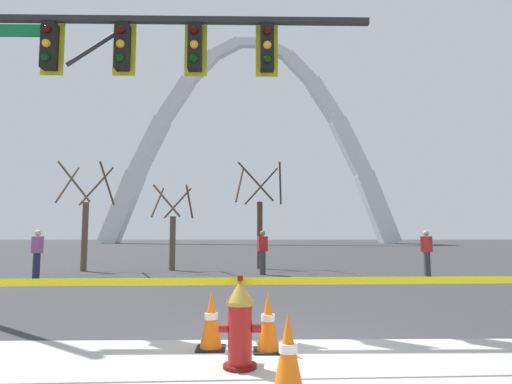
{
  "coord_description": "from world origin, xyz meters",
  "views": [
    {
      "loc": [
        -0.3,
        -5.65,
        1.43
      ],
      "look_at": [
        -0.12,
        5.0,
        2.5
      ],
      "focal_mm": 30.03,
      "sensor_mm": 36.0,
      "label": 1
    }
  ],
  "objects_px": {
    "pedestrian_walking_left": "(263,252)",
    "pedestrian_walking_right": "(37,254)",
    "monument_arch": "(250,149)",
    "traffic_cone_by_hydrant": "(268,322)",
    "traffic_cone_curb_edge": "(211,321)",
    "fire_hydrant": "(240,324)",
    "traffic_cone_mid_sidewalk": "(288,354)",
    "pedestrian_standing_center": "(427,253)",
    "traffic_signal_gantry": "(99,79)"
  },
  "relations": [
    {
      "from": "fire_hydrant",
      "to": "traffic_cone_by_hydrant",
      "type": "distance_m",
      "value": 0.73
    },
    {
      "from": "fire_hydrant",
      "to": "traffic_cone_mid_sidewalk",
      "type": "distance_m",
      "value": 0.91
    },
    {
      "from": "traffic_cone_by_hydrant",
      "to": "pedestrian_standing_center",
      "type": "distance_m",
      "value": 11.25
    },
    {
      "from": "fire_hydrant",
      "to": "traffic_cone_mid_sidewalk",
      "type": "relative_size",
      "value": 1.36
    },
    {
      "from": "traffic_cone_curb_edge",
      "to": "pedestrian_walking_right",
      "type": "relative_size",
      "value": 0.46
    },
    {
      "from": "traffic_signal_gantry",
      "to": "pedestrian_walking_left",
      "type": "distance_m",
      "value": 9.09
    },
    {
      "from": "traffic_cone_by_hydrant",
      "to": "pedestrian_standing_center",
      "type": "relative_size",
      "value": 0.46
    },
    {
      "from": "traffic_cone_mid_sidewalk",
      "to": "traffic_signal_gantry",
      "type": "xyz_separation_m",
      "value": [
        -3.22,
        4.01,
        4.05
      ]
    },
    {
      "from": "traffic_cone_by_hydrant",
      "to": "traffic_cone_mid_sidewalk",
      "type": "xyz_separation_m",
      "value": [
        0.12,
        -1.42,
        0.0
      ]
    },
    {
      "from": "traffic_cone_curb_edge",
      "to": "monument_arch",
      "type": "relative_size",
      "value": 0.01
    },
    {
      "from": "traffic_cone_mid_sidewalk",
      "to": "pedestrian_walking_left",
      "type": "xyz_separation_m",
      "value": [
        0.15,
        11.65,
        0.46
      ]
    },
    {
      "from": "fire_hydrant",
      "to": "traffic_signal_gantry",
      "type": "xyz_separation_m",
      "value": [
        -2.77,
        3.22,
        3.94
      ]
    },
    {
      "from": "traffic_signal_gantry",
      "to": "pedestrian_standing_center",
      "type": "distance_m",
      "value": 11.98
    },
    {
      "from": "monument_arch",
      "to": "pedestrian_walking_left",
      "type": "bearing_deg",
      "value": -89.79
    },
    {
      "from": "fire_hydrant",
      "to": "monument_arch",
      "type": "height_order",
      "value": "monument_arch"
    },
    {
      "from": "traffic_cone_by_hydrant",
      "to": "traffic_cone_mid_sidewalk",
      "type": "relative_size",
      "value": 1.0
    },
    {
      "from": "traffic_cone_curb_edge",
      "to": "pedestrian_walking_left",
      "type": "distance_m",
      "value": 10.17
    },
    {
      "from": "fire_hydrant",
      "to": "traffic_cone_mid_sidewalk",
      "type": "xyz_separation_m",
      "value": [
        0.45,
        -0.79,
        -0.11
      ]
    },
    {
      "from": "traffic_cone_curb_edge",
      "to": "traffic_signal_gantry",
      "type": "xyz_separation_m",
      "value": [
        -2.4,
        2.47,
        4.05
      ]
    },
    {
      "from": "traffic_cone_mid_sidewalk",
      "to": "pedestrian_walking_left",
      "type": "height_order",
      "value": "pedestrian_walking_left"
    },
    {
      "from": "traffic_cone_by_hydrant",
      "to": "monument_arch",
      "type": "relative_size",
      "value": 0.01
    },
    {
      "from": "monument_arch",
      "to": "pedestrian_walking_left",
      "type": "relative_size",
      "value": 31.47
    },
    {
      "from": "pedestrian_standing_center",
      "to": "pedestrian_walking_right",
      "type": "relative_size",
      "value": 1.0
    },
    {
      "from": "traffic_cone_curb_edge",
      "to": "monument_arch",
      "type": "xyz_separation_m",
      "value": [
        0.77,
        66.34,
        15.66
      ]
    },
    {
      "from": "traffic_cone_by_hydrant",
      "to": "pedestrian_walking_right",
      "type": "bearing_deg",
      "value": 129.16
    },
    {
      "from": "traffic_cone_by_hydrant",
      "to": "pedestrian_walking_left",
      "type": "xyz_separation_m",
      "value": [
        0.27,
        10.23,
        0.46
      ]
    },
    {
      "from": "fire_hydrant",
      "to": "pedestrian_walking_left",
      "type": "distance_m",
      "value": 10.89
    },
    {
      "from": "traffic_cone_mid_sidewalk",
      "to": "traffic_cone_curb_edge",
      "type": "bearing_deg",
      "value": 118.27
    },
    {
      "from": "traffic_cone_curb_edge",
      "to": "traffic_signal_gantry",
      "type": "distance_m",
      "value": 5.31
    },
    {
      "from": "traffic_cone_curb_edge",
      "to": "pedestrian_walking_left",
      "type": "height_order",
      "value": "pedestrian_walking_left"
    },
    {
      "from": "traffic_cone_curb_edge",
      "to": "monument_arch",
      "type": "distance_m",
      "value": 68.17
    },
    {
      "from": "pedestrian_walking_left",
      "to": "pedestrian_walking_right",
      "type": "height_order",
      "value": "same"
    },
    {
      "from": "fire_hydrant",
      "to": "pedestrian_standing_center",
      "type": "relative_size",
      "value": 0.62
    },
    {
      "from": "traffic_cone_by_hydrant",
      "to": "pedestrian_walking_right",
      "type": "relative_size",
      "value": 0.46
    },
    {
      "from": "traffic_cone_by_hydrant",
      "to": "pedestrian_walking_right",
      "type": "height_order",
      "value": "pedestrian_walking_right"
    },
    {
      "from": "traffic_cone_by_hydrant",
      "to": "pedestrian_walking_left",
      "type": "distance_m",
      "value": 10.24
    },
    {
      "from": "traffic_cone_curb_edge",
      "to": "monument_arch",
      "type": "bearing_deg",
      "value": 89.33
    },
    {
      "from": "fire_hydrant",
      "to": "traffic_cone_curb_edge",
      "type": "height_order",
      "value": "fire_hydrant"
    },
    {
      "from": "traffic_cone_by_hydrant",
      "to": "traffic_cone_curb_edge",
      "type": "height_order",
      "value": "same"
    },
    {
      "from": "monument_arch",
      "to": "pedestrian_standing_center",
      "type": "height_order",
      "value": "monument_arch"
    },
    {
      "from": "traffic_cone_mid_sidewalk",
      "to": "pedestrian_standing_center",
      "type": "xyz_separation_m",
      "value": [
        5.86,
        10.95,
        0.46
      ]
    },
    {
      "from": "pedestrian_walking_left",
      "to": "pedestrian_standing_center",
      "type": "distance_m",
      "value": 5.75
    },
    {
      "from": "pedestrian_walking_right",
      "to": "traffic_cone_by_hydrant",
      "type": "bearing_deg",
      "value": -50.84
    },
    {
      "from": "traffic_signal_gantry",
      "to": "monument_arch",
      "type": "xyz_separation_m",
      "value": [
        3.17,
        63.87,
        11.62
      ]
    },
    {
      "from": "fire_hydrant",
      "to": "traffic_cone_mid_sidewalk",
      "type": "height_order",
      "value": "fire_hydrant"
    },
    {
      "from": "fire_hydrant",
      "to": "traffic_cone_by_hydrant",
      "type": "bearing_deg",
      "value": 62.29
    },
    {
      "from": "traffic_cone_by_hydrant",
      "to": "traffic_signal_gantry",
      "type": "distance_m",
      "value": 5.72
    },
    {
      "from": "traffic_cone_curb_edge",
      "to": "traffic_signal_gantry",
      "type": "bearing_deg",
      "value": 134.18
    },
    {
      "from": "traffic_cone_mid_sidewalk",
      "to": "pedestrian_walking_left",
      "type": "relative_size",
      "value": 0.46
    },
    {
      "from": "traffic_cone_mid_sidewalk",
      "to": "traffic_cone_curb_edge",
      "type": "xyz_separation_m",
      "value": [
        -0.83,
        1.54,
        0.0
      ]
    }
  ]
}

